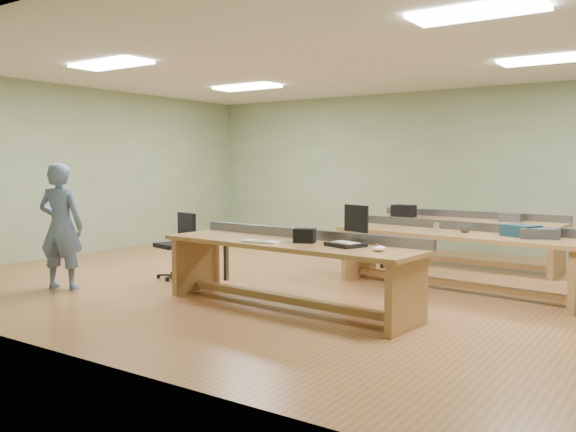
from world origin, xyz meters
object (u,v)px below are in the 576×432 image
object	(u,v)px
workbench_back	(463,231)
camera_bag	(305,236)
task_chair	(177,255)
laptop_base	(346,245)
workbench_front	(290,258)
mug	(465,228)
drinks_can	(436,228)
workbench_mid	(458,247)
person	(61,226)
parts_bin_grey	(538,233)
parts_bin_teal	(521,231)

from	to	relation	value
workbench_back	camera_bag	bearing A→B (deg)	-93.98
workbench_back	task_chair	xyz separation A→B (m)	(-3.01, -3.26, -0.22)
laptop_base	workbench_front	bearing A→B (deg)	-160.24
mug	drinks_can	bearing A→B (deg)	-143.83
camera_bag	task_chair	bearing A→B (deg)	148.21
workbench_mid	person	distance (m)	5.08
laptop_base	drinks_can	world-z (taller)	drinks_can
workbench_front	parts_bin_grey	size ratio (longest dim) A/B	7.48
workbench_mid	parts_bin_grey	size ratio (longest dim) A/B	7.57
task_chair	drinks_can	distance (m)	3.59
workbench_front	parts_bin_teal	distance (m)	2.83
camera_bag	parts_bin_grey	size ratio (longest dim) A/B	0.54
person	drinks_can	bearing A→B (deg)	-170.78
workbench_front	parts_bin_grey	distance (m)	2.93
parts_bin_grey	mug	xyz separation A→B (m)	(-0.89, 0.10, -0.00)
laptop_base	mug	world-z (taller)	mug
task_chair	workbench_mid	bearing A→B (deg)	35.64
workbench_back	mug	size ratio (longest dim) A/B	22.49
workbench_back	drinks_can	distance (m)	2.10
laptop_base	drinks_can	distance (m)	1.82
laptop_base	parts_bin_teal	size ratio (longest dim) A/B	0.93
workbench_front	workbench_mid	bearing A→B (deg)	61.48
drinks_can	laptop_base	bearing A→B (deg)	-99.84
workbench_front	parts_bin_teal	xyz separation A→B (m)	(2.00, 1.98, 0.26)
mug	camera_bag	bearing A→B (deg)	-119.48
parts_bin_teal	mug	distance (m)	0.68
workbench_front	mug	size ratio (longest dim) A/B	23.55
workbench_back	person	size ratio (longest dim) A/B	1.88
workbench_back	task_chair	distance (m)	4.44
workbench_mid	parts_bin_grey	bearing A→B (deg)	4.11
camera_bag	parts_bin_grey	bearing A→B (deg)	24.25
laptop_base	workbench_back	bearing A→B (deg)	110.93
person	laptop_base	bearing A→B (deg)	168.62
workbench_mid	person	bearing A→B (deg)	-140.15
workbench_front	camera_bag	xyz separation A→B (m)	(0.19, 0.01, 0.27)
workbench_mid	task_chair	xyz separation A→B (m)	(-3.58, -1.37, -0.23)
workbench_front	task_chair	distance (m)	2.41
parts_bin_teal	workbench_back	bearing A→B (deg)	125.19
workbench_mid	workbench_back	xyz separation A→B (m)	(-0.57, 1.89, -0.00)
task_chair	parts_bin_grey	size ratio (longest dim) A/B	2.15
camera_bag	laptop_base	bearing A→B (deg)	-20.53
mug	parts_bin_grey	bearing A→B (deg)	-6.26
parts_bin_teal	workbench_mid	bearing A→B (deg)	-177.82
workbench_front	parts_bin_teal	world-z (taller)	parts_bin_teal
workbench_front	laptop_base	xyz separation A→B (m)	(0.71, -0.01, 0.21)
parts_bin_teal	workbench_front	bearing A→B (deg)	-135.37
mug	workbench_mid	bearing A→B (deg)	-143.92
person	mug	bearing A→B (deg)	-170.52
workbench_mid	camera_bag	xyz separation A→B (m)	(-1.06, -1.94, 0.26)
workbench_back	drinks_can	world-z (taller)	drinks_can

